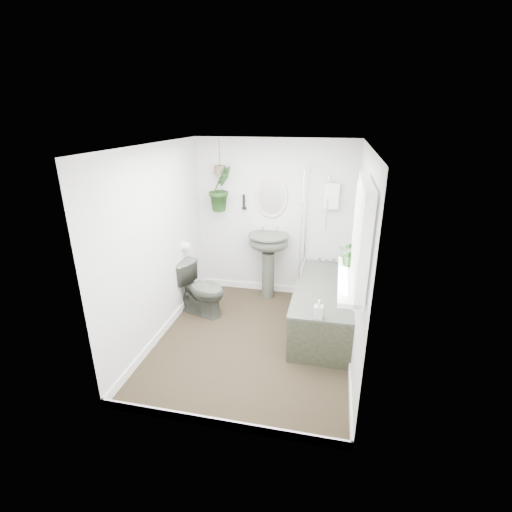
# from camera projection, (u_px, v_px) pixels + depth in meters

# --- Properties ---
(floor) EXTENTS (2.30, 2.80, 0.02)m
(floor) POSITION_uv_depth(u_px,v_px,m) (253.00, 341.00, 4.55)
(floor) COLOR black
(floor) RESTS_ON ground
(ceiling) EXTENTS (2.30, 2.80, 0.02)m
(ceiling) POSITION_uv_depth(u_px,v_px,m) (253.00, 144.00, 3.72)
(ceiling) COLOR white
(ceiling) RESTS_ON ground
(wall_back) EXTENTS (2.30, 0.02, 2.30)m
(wall_back) POSITION_uv_depth(u_px,v_px,m) (274.00, 219.00, 5.42)
(wall_back) COLOR silver
(wall_back) RESTS_ON ground
(wall_front) EXTENTS (2.30, 0.02, 2.30)m
(wall_front) POSITION_uv_depth(u_px,v_px,m) (213.00, 315.00, 2.85)
(wall_front) COLOR silver
(wall_front) RESTS_ON ground
(wall_left) EXTENTS (0.02, 2.80, 2.30)m
(wall_left) POSITION_uv_depth(u_px,v_px,m) (157.00, 245.00, 4.37)
(wall_left) COLOR silver
(wall_left) RESTS_ON ground
(wall_right) EXTENTS (0.02, 2.80, 2.30)m
(wall_right) POSITION_uv_depth(u_px,v_px,m) (360.00, 261.00, 3.90)
(wall_right) COLOR silver
(wall_right) RESTS_ON ground
(skirting) EXTENTS (2.30, 2.80, 0.10)m
(skirting) POSITION_uv_depth(u_px,v_px,m) (253.00, 336.00, 4.53)
(skirting) COLOR white
(skirting) RESTS_ON floor
(bathtub) EXTENTS (0.72, 1.72, 0.58)m
(bathtub) POSITION_uv_depth(u_px,v_px,m) (323.00, 306.00, 4.74)
(bathtub) COLOR #42453D
(bathtub) RESTS_ON floor
(bath_screen) EXTENTS (0.04, 0.72, 1.40)m
(bath_screen) POSITION_uv_depth(u_px,v_px,m) (304.00, 220.00, 4.90)
(bath_screen) COLOR silver
(bath_screen) RESTS_ON bathtub
(shower_box) EXTENTS (0.20, 0.10, 0.35)m
(shower_box) POSITION_uv_depth(u_px,v_px,m) (332.00, 196.00, 5.05)
(shower_box) COLOR white
(shower_box) RESTS_ON wall_back
(oval_mirror) EXTENTS (0.46, 0.03, 0.62)m
(oval_mirror) POSITION_uv_depth(u_px,v_px,m) (271.00, 196.00, 5.27)
(oval_mirror) COLOR beige
(oval_mirror) RESTS_ON wall_back
(wall_sconce) EXTENTS (0.04, 0.04, 0.22)m
(wall_sconce) POSITION_uv_depth(u_px,v_px,m) (244.00, 202.00, 5.37)
(wall_sconce) COLOR black
(wall_sconce) RESTS_ON wall_back
(toilet_roll_holder) EXTENTS (0.11, 0.11, 0.11)m
(toilet_roll_holder) POSITION_uv_depth(u_px,v_px,m) (186.00, 246.00, 5.08)
(toilet_roll_holder) COLOR white
(toilet_roll_holder) RESTS_ON wall_left
(window_recess) EXTENTS (0.08, 1.00, 0.90)m
(window_recess) POSITION_uv_depth(u_px,v_px,m) (361.00, 235.00, 3.10)
(window_recess) COLOR white
(window_recess) RESTS_ON wall_right
(window_sill) EXTENTS (0.18, 1.00, 0.04)m
(window_sill) POSITION_uv_depth(u_px,v_px,m) (348.00, 280.00, 3.27)
(window_sill) COLOR white
(window_sill) RESTS_ON wall_right
(window_blinds) EXTENTS (0.01, 0.86, 0.76)m
(window_blinds) POSITION_uv_depth(u_px,v_px,m) (356.00, 234.00, 3.11)
(window_blinds) COLOR white
(window_blinds) RESTS_ON wall_right
(toilet) EXTENTS (0.80, 0.61, 0.72)m
(toilet) POSITION_uv_depth(u_px,v_px,m) (201.00, 289.00, 5.07)
(toilet) COLOR #42453D
(toilet) RESTS_ON floor
(pedestal_sink) EXTENTS (0.61, 0.53, 0.99)m
(pedestal_sink) POSITION_uv_depth(u_px,v_px,m) (268.00, 266.00, 5.46)
(pedestal_sink) COLOR #42453D
(pedestal_sink) RESTS_ON floor
(sill_plant) EXTENTS (0.24, 0.21, 0.24)m
(sill_plant) POSITION_uv_depth(u_px,v_px,m) (351.00, 253.00, 3.49)
(sill_plant) COLOR black
(sill_plant) RESTS_ON window_sill
(hanging_plant) EXTENTS (0.44, 0.45, 0.64)m
(hanging_plant) POSITION_uv_depth(u_px,v_px,m) (221.00, 189.00, 5.26)
(hanging_plant) COLOR black
(hanging_plant) RESTS_ON ceiling
(soap_bottle) EXTENTS (0.10, 0.10, 0.21)m
(soap_bottle) POSITION_uv_depth(u_px,v_px,m) (319.00, 309.00, 3.89)
(soap_bottle) COLOR black
(soap_bottle) RESTS_ON bathtub
(hanging_pot) EXTENTS (0.16, 0.16, 0.12)m
(hanging_pot) POSITION_uv_depth(u_px,v_px,m) (220.00, 170.00, 5.17)
(hanging_pot) COLOR brown
(hanging_pot) RESTS_ON ceiling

